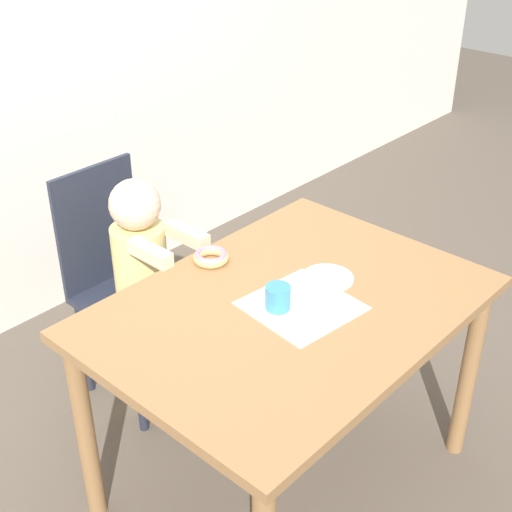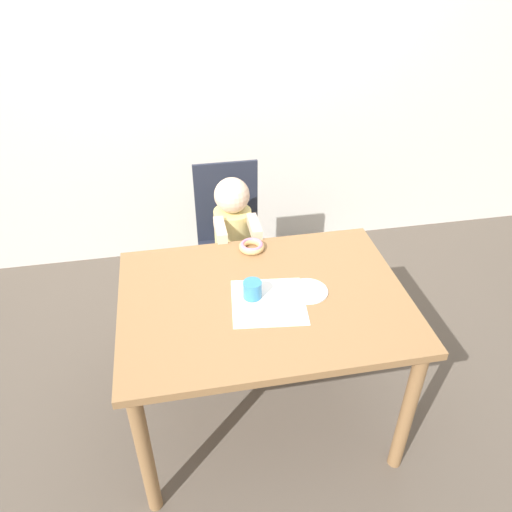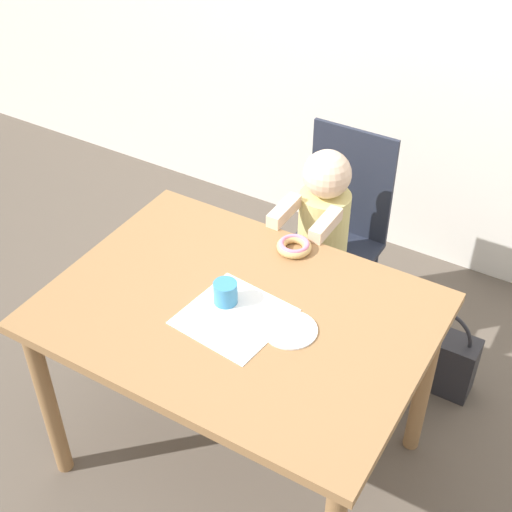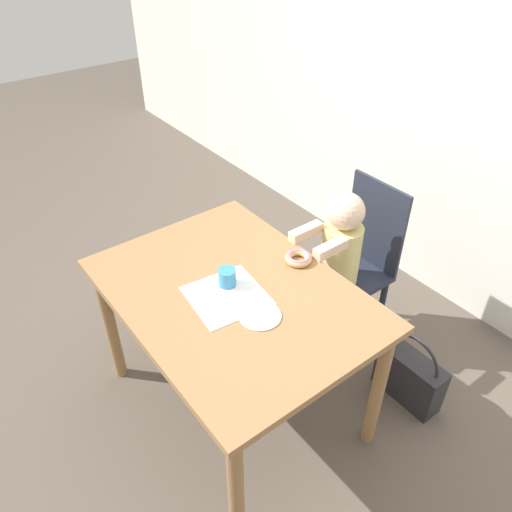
% 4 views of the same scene
% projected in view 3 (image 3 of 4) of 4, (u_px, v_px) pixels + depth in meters
% --- Properties ---
extents(ground_plane, '(12.00, 12.00, 0.00)m').
position_uv_depth(ground_plane, '(241.00, 455.00, 2.74)').
color(ground_plane, brown).
extents(wall_back, '(8.00, 0.05, 2.50)m').
position_uv_depth(wall_back, '(431.00, 7.00, 3.02)').
color(wall_back, silver).
rests_on(wall_back, ground_plane).
extents(dining_table, '(1.21, 0.88, 0.77)m').
position_uv_depth(dining_table, '(238.00, 332.00, 2.33)').
color(dining_table, olive).
rests_on(dining_table, ground_plane).
extents(chair, '(0.36, 0.41, 0.95)m').
position_uv_depth(chair, '(334.00, 242.00, 3.00)').
color(chair, '#232838').
rests_on(chair, ground_plane).
extents(child_figure, '(0.22, 0.37, 0.98)m').
position_uv_depth(child_figure, '(321.00, 250.00, 2.89)').
color(child_figure, '#E0D17F').
rests_on(child_figure, ground_plane).
extents(donut, '(0.12, 0.12, 0.04)m').
position_uv_depth(donut, '(294.00, 246.00, 2.49)').
color(donut, '#DBB270').
rests_on(donut, dining_table).
extents(napkin, '(0.34, 0.34, 0.00)m').
position_uv_depth(napkin, '(234.00, 317.00, 2.23)').
color(napkin, white).
rests_on(napkin, dining_table).
extents(handbag, '(0.35, 0.13, 0.41)m').
position_uv_depth(handbag, '(433.00, 356.00, 2.95)').
color(handbag, '#232328').
rests_on(handbag, ground_plane).
extents(cup, '(0.08, 0.08, 0.08)m').
position_uv_depth(cup, '(225.00, 293.00, 2.26)').
color(cup, teal).
rests_on(cup, dining_table).
extents(plate, '(0.17, 0.17, 0.01)m').
position_uv_depth(plate, '(290.00, 330.00, 2.19)').
color(plate, white).
rests_on(plate, dining_table).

